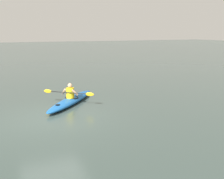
{
  "coord_description": "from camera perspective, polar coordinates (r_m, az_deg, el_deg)",
  "views": [
    {
      "loc": [
        2.07,
        9.93,
        3.31
      ],
      "look_at": [
        -2.28,
        0.69,
        1.08
      ],
      "focal_mm": 42.8,
      "sensor_mm": 36.0,
      "label": 1
    }
  ],
  "objects": [
    {
      "name": "kayaker",
      "position": [
        12.43,
        -8.98,
        -0.53
      ],
      "size": [
        1.87,
        1.72,
        0.7
      ],
      "color": "yellow",
      "rests_on": "kayak"
    },
    {
      "name": "ground_plane",
      "position": [
        10.67,
        -12.85,
        -6.09
      ],
      "size": [
        160.0,
        160.0,
        0.0
      ],
      "primitive_type": "plane",
      "color": "#384742"
    },
    {
      "name": "kayak",
      "position": [
        12.63,
        -8.7,
        -2.34
      ],
      "size": [
        3.42,
        3.63,
        0.3
      ],
      "color": "#1959A5",
      "rests_on": "ground"
    }
  ]
}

